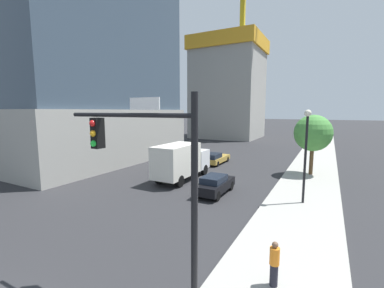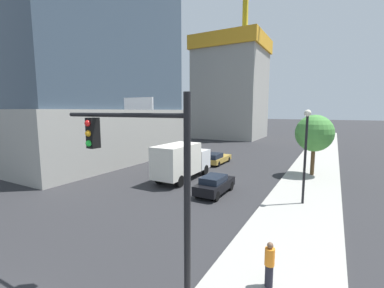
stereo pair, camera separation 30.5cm
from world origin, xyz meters
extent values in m
cube|color=#9E9B93|center=(7.94, 20.00, 0.07)|extent=(4.69, 120.00, 0.15)
cube|color=#9E9B93|center=(-21.64, 21.22, 3.20)|extent=(22.34, 22.52, 6.41)
cube|color=#9E9B93|center=(-12.04, 55.92, 11.28)|extent=(14.40, 13.43, 22.55)
cube|color=gold|center=(-12.04, 55.92, 21.05)|extent=(15.26, 14.24, 3.00)
cube|color=gold|center=(-7.72, 51.89, 15.82)|extent=(0.90, 0.90, 31.65)
cylinder|color=black|center=(5.99, 4.54, 3.47)|extent=(0.20, 0.20, 6.64)
cylinder|color=black|center=(3.57, 4.54, 6.15)|extent=(4.85, 0.14, 0.14)
cube|color=black|center=(2.24, 4.54, 5.52)|extent=(0.32, 0.36, 1.05)
sphere|color=red|center=(2.24, 4.35, 5.86)|extent=(0.22, 0.22, 0.22)
sphere|color=orange|center=(2.24, 4.35, 5.52)|extent=(0.22, 0.22, 0.22)
sphere|color=green|center=(2.24, 4.35, 5.18)|extent=(0.22, 0.22, 0.22)
cube|color=white|center=(4.29, 4.54, 6.50)|extent=(1.10, 0.04, 0.36)
cylinder|color=black|center=(7.97, 16.48, 3.05)|extent=(0.16, 0.16, 5.80)
sphere|color=silver|center=(7.97, 16.48, 6.13)|extent=(0.44, 0.44, 0.44)
cylinder|color=brown|center=(7.90, 25.27, 1.51)|extent=(0.36, 0.36, 2.71)
sphere|color=#478E3D|center=(7.90, 25.27, 4.17)|extent=(3.48, 3.48, 3.48)
cube|color=black|center=(1.85, 15.86, 0.64)|extent=(1.72, 4.19, 0.67)
cube|color=#19212D|center=(1.85, 15.60, 1.21)|extent=(1.44, 2.15, 0.46)
cylinder|color=black|center=(1.10, 17.29, 0.36)|extent=(0.22, 0.71, 0.71)
cylinder|color=black|center=(2.61, 17.29, 0.36)|extent=(0.22, 0.71, 0.71)
cylinder|color=black|center=(1.10, 14.44, 0.36)|extent=(0.22, 0.71, 0.71)
cylinder|color=black|center=(2.61, 14.44, 0.36)|extent=(0.22, 0.71, 0.71)
cube|color=#AD8938|center=(-2.44, 26.34, 0.55)|extent=(1.75, 4.66, 0.57)
cube|color=#19212D|center=(-2.44, 25.19, 1.10)|extent=(1.47, 2.25, 0.54)
cylinder|color=black|center=(-3.21, 27.92, 0.31)|extent=(0.22, 0.62, 0.62)
cylinder|color=black|center=(-1.67, 27.92, 0.31)|extent=(0.22, 0.62, 0.62)
cylinder|color=black|center=(-3.21, 24.75, 0.31)|extent=(0.22, 0.62, 0.62)
cylinder|color=black|center=(-1.67, 24.75, 0.31)|extent=(0.22, 0.62, 0.62)
cube|color=silver|center=(-2.44, 20.76, 1.51)|extent=(2.38, 1.93, 1.83)
cube|color=silver|center=(-2.44, 17.24, 1.96)|extent=(2.38, 4.81, 2.73)
cylinder|color=black|center=(-3.48, 20.76, 0.49)|extent=(0.30, 0.99, 0.99)
cylinder|color=black|center=(-1.39, 20.76, 0.49)|extent=(0.30, 0.99, 0.99)
cylinder|color=black|center=(-3.48, 16.04, 0.49)|extent=(0.30, 0.99, 0.99)
cylinder|color=black|center=(-1.39, 16.04, 0.49)|extent=(0.30, 0.99, 0.99)
cylinder|color=black|center=(7.82, 7.07, 0.55)|extent=(0.28, 0.28, 0.80)
cylinder|color=orange|center=(7.82, 7.07, 1.26)|extent=(0.34, 0.34, 0.62)
sphere|color=brown|center=(7.82, 7.07, 1.68)|extent=(0.22, 0.22, 0.22)
camera|label=1|loc=(9.22, -1.64, 6.28)|focal=23.98mm
camera|label=2|loc=(9.49, -1.49, 6.28)|focal=23.98mm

